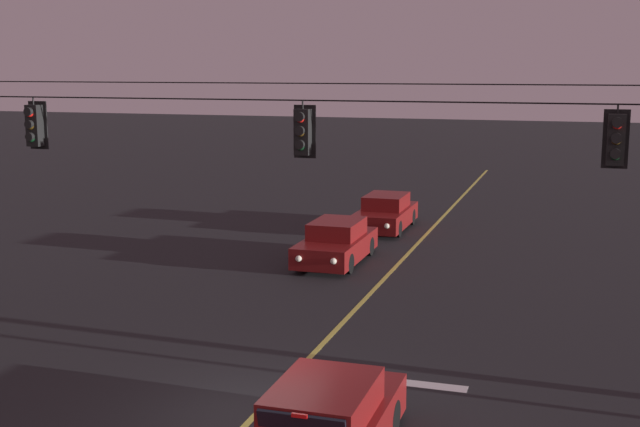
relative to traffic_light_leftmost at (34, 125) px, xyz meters
name	(u,v)px	position (x,y,z in m)	size (l,w,h in m)	color
ground_plane	(252,419)	(6.65, -3.18, -5.03)	(180.00, 180.00, 0.00)	black
lane_centre_stripe	(372,292)	(6.65, 6.02, -5.03)	(0.14, 60.00, 0.01)	#D1C64C
stop_bar_paint	(385,380)	(8.55, -0.58, -5.03)	(3.40, 0.36, 0.01)	silver
signal_span_assembly	(306,195)	(6.65, 0.02, -1.33)	(20.24, 0.32, 7.08)	#423021
traffic_light_leftmost	(34,125)	(0.00, 0.00, 0.00)	(0.48, 0.41, 1.22)	black
traffic_light_left_inner	(302,132)	(6.59, 0.00, 0.00)	(0.48, 0.41, 1.22)	black
traffic_light_centre	(616,139)	(12.78, 0.00, 0.00)	(0.48, 0.41, 1.22)	black
car_waiting_near_lane	(325,426)	(8.44, -4.44, -4.38)	(1.80, 4.33, 1.39)	maroon
car_oncoming_lead	(336,243)	(4.63, 9.25, -4.38)	(1.80, 4.42, 1.39)	maroon
car_oncoming_trailing	(385,213)	(4.91, 15.27, -4.38)	(1.80, 4.42, 1.39)	maroon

